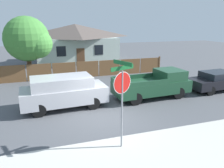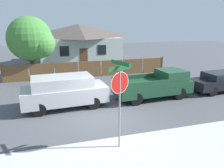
% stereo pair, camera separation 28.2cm
% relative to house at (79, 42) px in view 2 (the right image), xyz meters
% --- Properties ---
extents(ground_plane, '(80.00, 80.00, 0.00)m').
position_rel_house_xyz_m(ground_plane, '(-1.33, -17.64, -2.37)').
color(ground_plane, '#4C4F54').
extents(sidewalk_strip, '(36.00, 3.20, 0.01)m').
position_rel_house_xyz_m(sidewalk_strip, '(-1.33, -21.24, -2.37)').
color(sidewalk_strip, beige).
rests_on(sidewalk_strip, ground).
extents(wooden_fence, '(14.60, 0.12, 1.53)m').
position_rel_house_xyz_m(wooden_fence, '(-0.32, -8.65, -1.66)').
color(wooden_fence, brown).
rests_on(wooden_fence, ground).
extents(house, '(10.07, 7.32, 4.58)m').
position_rel_house_xyz_m(house, '(0.00, 0.00, 0.00)').
color(house, '#B2C1B7').
rests_on(house, ground).
extents(oak_tree, '(3.93, 3.74, 5.31)m').
position_rel_house_xyz_m(oak_tree, '(-5.05, -7.82, 0.97)').
color(oak_tree, brown).
rests_on(oak_tree, ground).
extents(red_suv, '(4.85, 2.24, 1.84)m').
position_rel_house_xyz_m(red_suv, '(-3.13, -15.46, -1.38)').
color(red_suv, '#B7B7BC').
rests_on(red_suv, ground).
extents(orange_pickup, '(5.07, 2.18, 1.78)m').
position_rel_house_xyz_m(orange_pickup, '(2.68, -15.45, -1.50)').
color(orange_pickup, '#1E472D').
rests_on(orange_pickup, ground).
extents(parked_sedan, '(4.77, 1.99, 1.38)m').
position_rel_house_xyz_m(parked_sedan, '(7.86, -15.46, -1.65)').
color(parked_sedan, black).
rests_on(parked_sedan, ground).
extents(stop_sign, '(1.02, 0.92, 3.45)m').
position_rel_house_xyz_m(stop_sign, '(-1.43, -20.37, 0.01)').
color(stop_sign, gray).
rests_on(stop_sign, ground).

